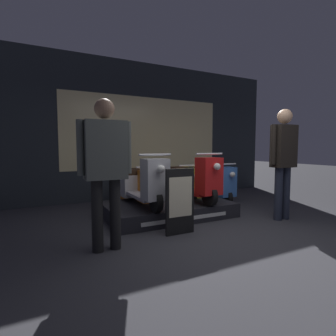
{
  "coord_description": "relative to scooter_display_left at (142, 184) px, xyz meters",
  "views": [
    {
      "loc": [
        -2.36,
        -2.51,
        1.21
      ],
      "look_at": [
        -0.13,
        1.94,
        0.82
      ],
      "focal_mm": 28.0,
      "sensor_mm": 36.0,
      "label": 1
    }
  ],
  "objects": [
    {
      "name": "ground_plane",
      "position": [
        0.8,
        -1.55,
        -0.6
      ],
      "size": [
        30.0,
        30.0,
        0.0
      ],
      "primitive_type": "plane",
      "color": "#2D2D33"
    },
    {
      "name": "shop_wall_back",
      "position": [
        0.8,
        1.87,
        1.0
      ],
      "size": [
        7.09,
        0.09,
        3.2
      ],
      "color": "#23282D",
      "rests_on": "ground_plane"
    },
    {
      "name": "display_platform",
      "position": [
        0.49,
        0.02,
        -0.48
      ],
      "size": [
        2.16,
        1.3,
        0.24
      ],
      "color": "black",
      "rests_on": "ground_plane"
    },
    {
      "name": "scooter_display_left",
      "position": [
        0.0,
        0.0,
        0.0
      ],
      "size": [
        0.51,
        1.55,
        0.88
      ],
      "color": "black",
      "rests_on": "display_platform"
    },
    {
      "name": "scooter_display_right",
      "position": [
        0.97,
        0.0,
        0.0
      ],
      "size": [
        0.51,
        1.55,
        0.88
      ],
      "color": "black",
      "rests_on": "display_platform"
    },
    {
      "name": "scooter_backrow_0",
      "position": [
        0.23,
        0.76,
        -0.24
      ],
      "size": [
        0.51,
        1.55,
        0.88
      ],
      "color": "black",
      "rests_on": "ground_plane"
    },
    {
      "name": "scooter_backrow_1",
      "position": [
        1.08,
        0.76,
        -0.24
      ],
      "size": [
        0.51,
        1.55,
        0.88
      ],
      "color": "black",
      "rests_on": "ground_plane"
    },
    {
      "name": "scooter_backrow_2",
      "position": [
        1.93,
        0.76,
        -0.24
      ],
      "size": [
        0.51,
        1.55,
        0.88
      ],
      "color": "black",
      "rests_on": "ground_plane"
    },
    {
      "name": "person_left_browsing",
      "position": [
        -0.85,
        -1.04,
        0.46
      ],
      "size": [
        0.63,
        0.26,
        1.76
      ],
      "color": "black",
      "rests_on": "ground_plane"
    },
    {
      "name": "person_right_browsing",
      "position": [
        2.1,
        -1.04,
        0.49
      ],
      "size": [
        0.56,
        0.24,
        1.83
      ],
      "color": "#232838",
      "rests_on": "ground_plane"
    },
    {
      "name": "price_sign_board",
      "position": [
        0.2,
        -0.93,
        -0.13
      ],
      "size": [
        0.44,
        0.04,
        0.92
      ],
      "color": "black",
      "rests_on": "ground_plane"
    }
  ]
}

